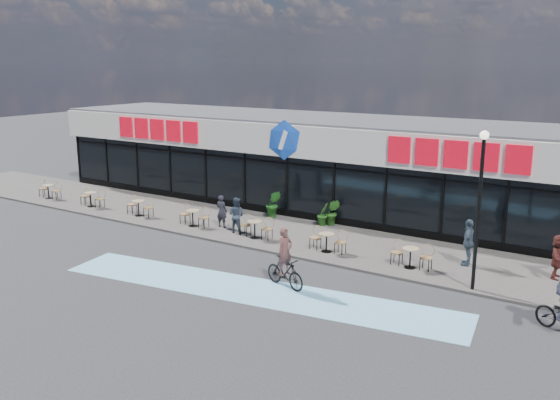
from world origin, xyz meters
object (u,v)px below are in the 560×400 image
(cyclist_a, at_px, (285,266))
(patron_left, at_px, (222,211))
(lamp_post, at_px, (480,197))
(pedestrian_b, at_px, (558,257))
(pedestrian_a, at_px, (468,242))
(bistro_set_0, at_px, (50,190))
(patron_right, at_px, (236,215))
(potted_plant_mid, at_px, (332,212))
(potted_plant_right, at_px, (323,214))
(potted_plant_left, at_px, (273,204))

(cyclist_a, bearing_deg, patron_left, 144.32)
(lamp_post, relative_size, pedestrian_b, 3.38)
(pedestrian_a, distance_m, pedestrian_b, 2.97)
(bistro_set_0, height_order, patron_right, patron_right)
(potted_plant_mid, height_order, pedestrian_a, pedestrian_a)
(lamp_post, height_order, cyclist_a, lamp_post)
(potted_plant_mid, xyz_separation_m, pedestrian_b, (9.63, -1.83, 0.17))
(potted_plant_right, bearing_deg, cyclist_a, -70.93)
(lamp_post, height_order, patron_left, lamp_post)
(potted_plant_right, relative_size, pedestrian_b, 0.68)
(potted_plant_mid, distance_m, pedestrian_b, 9.81)
(potted_plant_left, bearing_deg, pedestrian_a, -10.96)
(lamp_post, height_order, pedestrian_a, lamp_post)
(potted_plant_mid, relative_size, cyclist_a, 0.58)
(potted_plant_right, bearing_deg, potted_plant_mid, 33.85)
(bistro_set_0, xyz_separation_m, patron_right, (12.51, 0.16, 0.33))
(potted_plant_mid, height_order, cyclist_a, cyclist_a)
(potted_plant_right, distance_m, pedestrian_b, 10.12)
(potted_plant_left, xyz_separation_m, patron_left, (-0.97, -2.73, 0.10))
(pedestrian_a, bearing_deg, lamp_post, 11.63)
(bistro_set_0, distance_m, cyclist_a, 17.99)
(potted_plant_left, xyz_separation_m, potted_plant_right, (2.67, 0.01, -0.12))
(lamp_post, relative_size, potted_plant_mid, 4.33)
(potted_plant_right, bearing_deg, patron_right, -129.99)
(lamp_post, bearing_deg, potted_plant_mid, 149.53)
(patron_right, bearing_deg, potted_plant_left, -93.08)
(potted_plant_mid, relative_size, patron_right, 0.76)
(lamp_post, distance_m, potted_plant_left, 11.58)
(lamp_post, xyz_separation_m, bistro_set_0, (-22.95, 0.93, -2.62))
(bistro_set_0, xyz_separation_m, potted_plant_right, (15.09, 3.23, 0.06))
(potted_plant_right, xyz_separation_m, patron_left, (-3.65, -2.74, 0.22))
(pedestrian_a, bearing_deg, patron_right, -91.08)
(potted_plant_right, distance_m, patron_right, 4.02)
(patron_left, distance_m, patron_right, 1.12)
(potted_plant_right, xyz_separation_m, pedestrian_b, (9.99, -1.59, 0.25))
(lamp_post, distance_m, potted_plant_mid, 9.04)
(patron_left, bearing_deg, pedestrian_b, -178.58)
(pedestrian_b, bearing_deg, cyclist_a, 126.92)
(potted_plant_mid, distance_m, cyclist_a, 7.67)
(bistro_set_0, relative_size, patron_right, 0.98)
(patron_left, xyz_separation_m, pedestrian_a, (10.69, 0.85, 0.13))
(potted_plant_left, relative_size, cyclist_a, 0.62)
(lamp_post, xyz_separation_m, patron_right, (-10.44, 1.09, -2.30))
(bistro_set_0, distance_m, patron_right, 12.52)
(potted_plant_left, xyz_separation_m, pedestrian_b, (12.67, -1.58, 0.13))
(bistro_set_0, bearing_deg, patron_left, 2.44)
(potted_plant_left, bearing_deg, potted_plant_mid, 4.75)
(bistro_set_0, height_order, potted_plant_right, potted_plant_right)
(potted_plant_left, height_order, pedestrian_b, pedestrian_b)
(potted_plant_mid, height_order, pedestrian_b, pedestrian_b)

